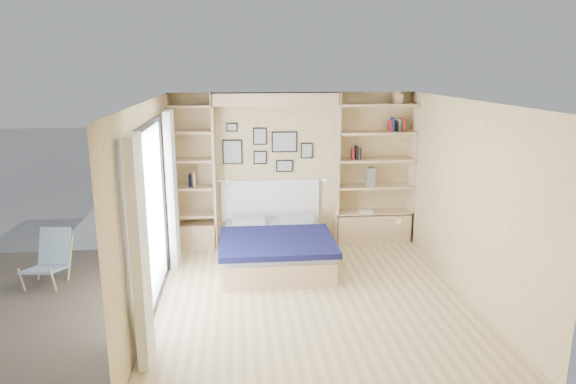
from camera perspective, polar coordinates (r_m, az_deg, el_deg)
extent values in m
plane|color=#D7BD83|center=(6.80, 2.68, -11.50)|extent=(4.50, 4.50, 0.00)
plane|color=#D8BC82|center=(8.54, 0.59, 2.64)|extent=(4.00, 0.00, 4.00)
plane|color=#D8BC82|center=(4.27, 7.28, -9.12)|extent=(4.00, 0.00, 4.00)
plane|color=#D8BC82|center=(6.39, -15.23, -1.70)|extent=(0.00, 4.50, 4.50)
plane|color=#D8BC82|center=(6.95, 19.35, -0.78)|extent=(0.00, 4.50, 4.50)
plane|color=white|center=(6.16, 2.94, 10.01)|extent=(4.50, 4.50, 0.00)
cube|color=#CFAF82|center=(8.33, -8.21, 2.20)|extent=(0.04, 0.35, 2.50)
cube|color=#CFAF82|center=(8.48, 5.43, 2.49)|extent=(0.04, 0.35, 2.50)
cube|color=#CFAF82|center=(8.19, -1.37, 10.27)|extent=(2.00, 0.35, 0.20)
cube|color=#CFAF82|center=(8.81, 13.64, 2.59)|extent=(0.04, 0.35, 2.50)
cube|color=#CFAF82|center=(8.39, -12.85, 2.08)|extent=(0.04, 0.35, 2.50)
cube|color=#CFAF82|center=(8.87, 9.42, -3.80)|extent=(1.30, 0.35, 0.50)
cube|color=#CFAF82|center=(8.62, -10.30, -4.70)|extent=(0.70, 0.35, 0.40)
cube|color=black|center=(6.21, -15.53, 7.06)|extent=(0.04, 2.08, 0.06)
cube|color=black|center=(6.81, -14.32, -11.64)|extent=(0.04, 2.08, 0.06)
cube|color=black|center=(5.48, -16.51, -6.05)|extent=(0.04, 0.06, 2.20)
cube|color=black|center=(7.40, -13.68, -0.71)|extent=(0.04, 0.06, 2.20)
cube|color=silver|center=(6.43, -14.98, -2.81)|extent=(0.01, 2.00, 2.20)
cube|color=white|center=(5.18, -16.13, -6.57)|extent=(0.10, 0.45, 2.30)
cube|color=white|center=(7.65, -12.75, 0.19)|extent=(0.10, 0.45, 2.30)
cube|color=#CFAF82|center=(8.80, 9.48, -2.25)|extent=(1.30, 0.35, 0.04)
cube|color=#CFAF82|center=(8.69, 9.60, 0.61)|extent=(1.30, 0.35, 0.04)
cube|color=#CFAF82|center=(8.60, 9.72, 3.53)|extent=(1.30, 0.35, 0.04)
cube|color=#CFAF82|center=(8.53, 9.84, 6.50)|extent=(1.30, 0.35, 0.04)
cube|color=#CFAF82|center=(8.49, 9.97, 9.51)|extent=(1.30, 0.35, 0.04)
cube|color=#CFAF82|center=(8.52, -10.40, -2.47)|extent=(0.70, 0.35, 0.04)
cube|color=#CFAF82|center=(8.41, -10.53, 0.47)|extent=(0.70, 0.35, 0.04)
cube|color=#CFAF82|center=(8.32, -10.67, 3.49)|extent=(0.70, 0.35, 0.04)
cube|color=#CFAF82|center=(8.25, -10.80, 6.57)|extent=(0.70, 0.35, 0.04)
cube|color=#CFAF82|center=(8.21, -10.93, 9.33)|extent=(0.70, 0.35, 0.04)
cube|color=#CFAF82|center=(7.79, -1.41, -6.78)|extent=(1.54, 1.92, 0.34)
cube|color=#9FA6AE|center=(7.71, -1.42, -5.26)|extent=(1.50, 1.88, 0.10)
cube|color=#0F1039|center=(7.38, -1.23, -5.57)|extent=(1.64, 1.35, 0.08)
cube|color=#9FA6AE|center=(8.29, -4.42, -3.13)|extent=(0.53, 0.38, 0.12)
cube|color=#9FA6AE|center=(8.34, 0.87, -2.99)|extent=(0.53, 0.38, 0.12)
cube|color=white|center=(8.60, -1.95, -0.92)|extent=(1.64, 0.04, 0.70)
cube|color=black|center=(8.42, -6.19, 4.46)|extent=(0.32, 0.02, 0.40)
cube|color=gray|center=(8.41, -6.19, 4.45)|extent=(0.28, 0.01, 0.36)
cube|color=black|center=(8.39, -3.14, 6.22)|extent=(0.22, 0.02, 0.28)
cube|color=gray|center=(8.38, -3.14, 6.21)|extent=(0.18, 0.01, 0.24)
cube|color=black|center=(8.44, -3.11, 3.86)|extent=(0.22, 0.02, 0.22)
cube|color=gray|center=(8.43, -3.11, 3.85)|extent=(0.18, 0.01, 0.18)
cube|color=black|center=(8.43, -0.40, 5.59)|extent=(0.42, 0.02, 0.34)
cube|color=gray|center=(8.42, -0.39, 5.58)|extent=(0.38, 0.01, 0.30)
cube|color=black|center=(8.49, -0.40, 2.92)|extent=(0.28, 0.02, 0.20)
cube|color=gray|center=(8.48, -0.39, 2.90)|extent=(0.24, 0.01, 0.16)
cube|color=black|center=(8.49, 2.10, 4.62)|extent=(0.20, 0.02, 0.26)
cube|color=gray|center=(8.48, 2.11, 4.60)|extent=(0.16, 0.01, 0.22)
cube|color=black|center=(8.36, -6.26, 7.17)|extent=(0.18, 0.02, 0.14)
cube|color=gray|center=(8.35, -6.26, 7.16)|extent=(0.14, 0.01, 0.10)
cylinder|color=silver|center=(8.28, -7.23, 1.24)|extent=(0.20, 0.02, 0.02)
cone|color=white|center=(8.28, -6.53, 1.13)|extent=(0.13, 0.12, 0.15)
cylinder|color=silver|center=(8.41, 4.57, 1.50)|extent=(0.20, 0.02, 0.02)
cone|color=white|center=(8.39, 3.90, 1.36)|extent=(0.13, 0.12, 0.15)
cube|color=#A51E1E|center=(8.48, 7.20, 4.23)|extent=(0.02, 0.15, 0.18)
cube|color=black|center=(8.49, 7.57, 4.37)|extent=(0.03, 0.15, 0.22)
cube|color=#BFB28C|center=(8.51, 8.00, 4.32)|extent=(0.04, 0.15, 0.21)
cube|color=#246039|center=(8.51, 7.98, 4.31)|extent=(0.03, 0.15, 0.20)
cube|color=#A51E1E|center=(8.57, 11.23, 7.24)|extent=(0.02, 0.15, 0.19)
cube|color=navy|center=(8.58, 11.49, 7.39)|extent=(0.03, 0.15, 0.23)
cube|color=black|center=(8.61, 11.99, 7.21)|extent=(0.03, 0.15, 0.18)
cube|color=#BFB28C|center=(8.61, 12.06, 7.29)|extent=(0.04, 0.15, 0.21)
cube|color=#26593F|center=(8.62, 12.25, 7.29)|extent=(0.03, 0.15, 0.21)
cube|color=#A51E1E|center=(8.63, 12.57, 7.30)|extent=(0.03, 0.15, 0.21)
cube|color=navy|center=(8.38, -10.80, 1.26)|extent=(0.02, 0.15, 0.20)
cube|color=black|center=(8.38, -10.86, 1.28)|extent=(0.03, 0.15, 0.21)
cube|color=#BFB28C|center=(8.37, -10.35, 1.36)|extent=(0.03, 0.15, 0.23)
cube|color=#CFAF82|center=(8.57, 12.10, 10.09)|extent=(0.13, 0.13, 0.15)
cone|color=#CFAF82|center=(8.56, 12.14, 10.86)|extent=(0.20, 0.20, 0.08)
cube|color=slate|center=(8.63, 9.20, 1.69)|extent=(0.12, 0.12, 0.30)
cube|color=white|center=(8.70, 8.63, -2.16)|extent=(0.22, 0.16, 0.03)
cube|color=#695A4E|center=(7.25, -27.39, -11.46)|extent=(3.20, 4.00, 0.05)
cylinder|color=tan|center=(7.62, -27.49, -8.73)|extent=(0.05, 0.13, 0.37)
cylinder|color=tan|center=(7.43, -24.62, -8.97)|extent=(0.05, 0.13, 0.37)
cylinder|color=tan|center=(8.01, -25.81, -6.73)|extent=(0.07, 0.31, 0.61)
cylinder|color=tan|center=(7.83, -23.07, -6.90)|extent=(0.07, 0.31, 0.61)
cube|color=#3469A2|center=(7.65, -25.49, -7.80)|extent=(0.49, 0.56, 0.14)
cube|color=#3469A2|center=(7.88, -24.50, -5.45)|extent=(0.45, 0.26, 0.50)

